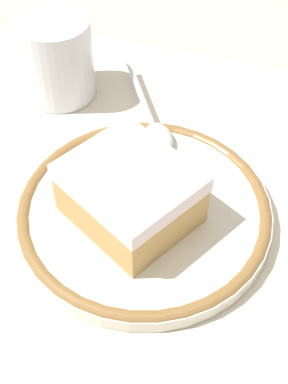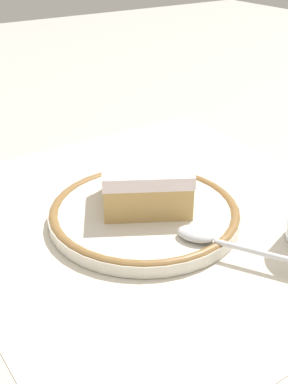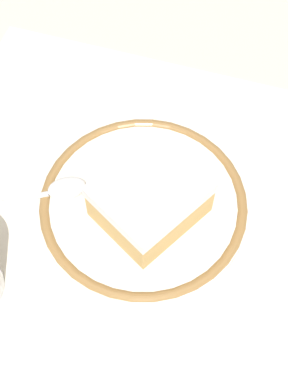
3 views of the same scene
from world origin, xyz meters
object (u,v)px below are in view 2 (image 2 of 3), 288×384
at_px(plate, 144,213).
at_px(napkin, 164,150).
at_px(spoon, 211,238).
at_px(cake_slice, 146,183).

relative_size(plate, napkin, 1.82).
bearing_deg(napkin, spoon, -25.42).
xyz_separation_m(plate, spoon, (0.09, 0.02, 0.01)).
height_order(cake_slice, napkin, cake_slice).
relative_size(plate, cake_slice, 1.71).
bearing_deg(plate, spoon, 11.34).
distance_m(plate, spoon, 0.09).
distance_m(cake_slice, spoon, 0.10).
bearing_deg(cake_slice, spoon, 5.57).
bearing_deg(napkin, cake_slice, -42.46).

